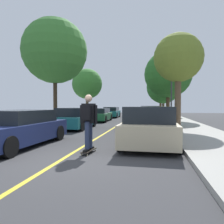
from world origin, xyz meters
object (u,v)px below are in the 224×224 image
(streetlamp, at_px, (171,85))
(skateboarder, at_px, (88,119))
(parked_car_left_near, at_px, (75,118))
(parked_car_left_farthest, at_px, (112,112))
(street_tree_right_near, at_px, (168,74))
(street_tree_right_far, at_px, (163,87))
(street_tree_right_farthest, at_px, (161,90))
(skateboard, at_px, (89,151))
(parked_car_right_near, at_px, (150,118))
(parked_car_left_nearest, at_px, (18,129))
(parked_car_right_nearest, at_px, (149,127))
(parked_car_right_far, at_px, (150,114))
(street_tree_left_nearest, at_px, (55,51))
(street_tree_left_near, at_px, (87,84))
(street_tree_right_nearest, at_px, (178,58))
(parked_car_left_far, at_px, (99,115))

(streetlamp, xyz_separation_m, skateboarder, (-3.63, -11.79, -2.10))
(parked_car_left_near, distance_m, parked_car_left_farthest, 13.16)
(street_tree_right_near, xyz_separation_m, street_tree_right_far, (0.00, 7.02, -0.58))
(parked_car_left_near, height_order, street_tree_right_near, street_tree_right_near)
(street_tree_right_far, height_order, street_tree_right_farthest, street_tree_right_far)
(parked_car_left_near, relative_size, street_tree_right_near, 0.65)
(skateboarder, bearing_deg, skateboard, 84.31)
(parked_car_right_near, xyz_separation_m, skateboard, (-1.88, -7.19, -0.62))
(parked_car_left_nearest, xyz_separation_m, parked_car_left_farthest, (-0.00, 19.18, 0.01))
(parked_car_right_nearest, height_order, streetlamp, streetlamp)
(street_tree_right_near, relative_size, street_tree_right_farthest, 1.16)
(parked_car_right_nearest, bearing_deg, parked_car_left_nearest, -168.24)
(parked_car_right_nearest, xyz_separation_m, parked_car_right_far, (0.00, 12.59, 0.01))
(parked_car_left_nearest, xyz_separation_m, parked_car_right_far, (4.78, 13.59, 0.06))
(street_tree_left_nearest, bearing_deg, street_tree_right_far, 59.57)
(parked_car_left_near, distance_m, street_tree_left_near, 8.79)
(street_tree_right_far, distance_m, street_tree_right_farthest, 7.05)
(parked_car_right_nearest, xyz_separation_m, street_tree_right_far, (1.65, 19.37, 3.15))
(parked_car_left_near, height_order, parked_car_left_farthest, parked_car_left_near)
(street_tree_left_nearest, xyz_separation_m, skateboard, (4.56, -7.27, -5.15))
(street_tree_right_near, relative_size, street_tree_right_far, 1.12)
(street_tree_right_nearest, bearing_deg, street_tree_left_near, 135.48)
(parked_car_right_far, height_order, street_tree_left_near, street_tree_left_near)
(parked_car_right_far, bearing_deg, street_tree_right_farthest, 83.19)
(street_tree_left_near, xyz_separation_m, skateboard, (4.56, -14.75, -3.65))
(parked_car_left_nearest, distance_m, skateboard, 3.03)
(parked_car_left_near, relative_size, street_tree_left_near, 0.82)
(skateboarder, bearing_deg, street_tree_left_near, 107.12)
(parked_car_left_nearest, height_order, streetlamp, streetlamp)
(street_tree_left_nearest, distance_m, street_tree_right_farthest, 22.36)
(parked_car_right_near, xyz_separation_m, parked_car_right_far, (0.00, 7.07, 0.01))
(street_tree_right_near, distance_m, streetlamp, 2.58)
(street_tree_right_far, height_order, streetlamp, street_tree_right_far)
(street_tree_right_farthest, bearing_deg, parked_car_left_farthest, -128.01)
(streetlamp, bearing_deg, parked_car_right_near, -110.95)
(parked_car_left_near, xyz_separation_m, parked_car_right_nearest, (4.78, -5.02, 0.04))
(street_tree_right_nearest, distance_m, streetlamp, 5.09)
(parked_car_right_nearest, bearing_deg, skateboarder, -138.00)
(parked_car_left_near, xyz_separation_m, street_tree_left_near, (-1.65, 8.07, 3.07))
(parked_car_right_nearest, bearing_deg, parked_car_left_farthest, 104.74)
(street_tree_right_near, relative_size, skateboarder, 3.73)
(parked_car_right_far, distance_m, street_tree_right_near, 4.08)
(street_tree_right_near, bearing_deg, street_tree_right_farthest, 90.00)
(parked_car_left_nearest, xyz_separation_m, parked_car_left_near, (-0.00, 6.02, 0.02))
(street_tree_right_far, bearing_deg, street_tree_right_near, -90.00)
(parked_car_right_nearest, distance_m, parked_car_right_far, 12.59)
(parked_car_left_far, xyz_separation_m, parked_car_right_far, (4.78, 1.00, 0.08))
(parked_car_left_nearest, height_order, parked_car_left_farthest, parked_car_left_nearest)
(parked_car_left_far, distance_m, street_tree_right_nearest, 9.83)
(parked_car_right_nearest, xyz_separation_m, street_tree_left_nearest, (-6.43, 5.61, 4.53))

